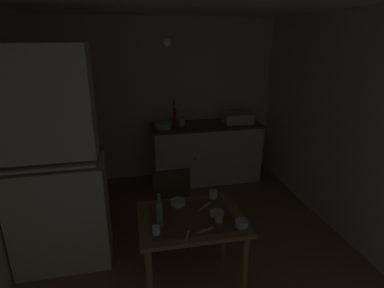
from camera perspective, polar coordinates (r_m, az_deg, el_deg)
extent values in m
plane|color=#8C6748|center=(3.83, -0.96, -16.44)|extent=(4.57, 4.57, 0.00)
cube|color=beige|center=(5.02, -5.26, 7.89)|extent=(3.64, 0.10, 2.50)
cube|color=beige|center=(4.02, 25.31, 3.21)|extent=(0.10, 3.67, 2.50)
cube|color=beige|center=(3.46, -22.70, -11.68)|extent=(0.90, 0.53, 1.09)
cube|color=beige|center=(3.06, -25.43, 6.92)|extent=(0.83, 0.45, 1.00)
cube|color=beige|center=(3.18, -24.13, -2.76)|extent=(0.81, 0.48, 0.02)
cube|color=beige|center=(5.00, 2.51, -1.66)|extent=(1.66, 0.60, 0.89)
cube|color=#545342|center=(4.86, 2.59, 3.42)|extent=(1.69, 0.63, 0.03)
sphere|color=#2D2823|center=(4.65, 0.53, -2.73)|extent=(0.02, 0.02, 0.02)
cube|color=white|center=(4.99, 8.23, 4.72)|extent=(0.44, 0.34, 0.15)
cube|color=black|center=(4.97, 8.27, 5.52)|extent=(0.38, 0.28, 0.01)
cylinder|color=maroon|center=(4.77, -3.20, 5.03)|extent=(0.05, 0.05, 0.28)
cylinder|color=maroon|center=(4.68, -3.08, 6.01)|extent=(0.03, 0.12, 0.03)
cylinder|color=#9D351F|center=(4.78, -3.36, 7.41)|extent=(0.02, 0.16, 0.12)
cylinder|color=#ADD1C1|center=(4.67, -5.23, 3.40)|extent=(0.27, 0.27, 0.08)
cylinder|color=beige|center=(4.78, -1.88, 4.13)|extent=(0.11, 0.11, 0.13)
cube|color=olive|center=(2.83, -0.12, -13.46)|extent=(0.94, 0.74, 0.04)
cube|color=white|center=(2.82, -0.12, -13.17)|extent=(0.73, 0.58, 0.00)
cylinder|color=#8B6240|center=(2.78, -7.73, -23.89)|extent=(0.06, 0.06, 0.69)
cylinder|color=olive|center=(2.91, 9.56, -21.61)|extent=(0.06, 0.06, 0.69)
cylinder|color=olive|center=(3.24, -8.53, -16.63)|extent=(0.06, 0.06, 0.69)
cylinder|color=olive|center=(3.36, 5.83, -15.11)|extent=(0.06, 0.06, 0.69)
cube|color=#352916|center=(3.50, -4.25, -11.52)|extent=(0.42, 0.42, 0.03)
cube|color=#392B16|center=(3.21, -3.69, -9.00)|extent=(0.38, 0.05, 0.51)
cylinder|color=#352916|center=(3.80, -2.13, -12.89)|extent=(0.04, 0.04, 0.43)
cylinder|color=#352916|center=(3.75, -7.33, -13.55)|extent=(0.04, 0.04, 0.43)
cylinder|color=#352916|center=(3.52, -0.76, -15.73)|extent=(0.04, 0.04, 0.43)
cylinder|color=#352916|center=(3.47, -6.42, -16.52)|extent=(0.04, 0.04, 0.43)
cylinder|color=beige|center=(2.85, 4.54, -12.45)|extent=(0.13, 0.13, 0.03)
cylinder|color=#ADD1C1|center=(2.99, -2.60, -10.57)|extent=(0.14, 0.14, 0.05)
cylinder|color=#9EB2C6|center=(2.72, 9.01, -14.08)|extent=(0.11, 0.11, 0.06)
cylinder|color=white|center=(2.61, -6.54, -15.36)|extent=(0.06, 0.06, 0.07)
cylinder|color=tan|center=(2.74, 4.90, -13.29)|extent=(0.07, 0.07, 0.08)
cylinder|color=beige|center=(3.10, 3.89, -9.14)|extent=(0.07, 0.07, 0.08)
cylinder|color=#4C7F56|center=(2.65, -5.93, -12.60)|extent=(0.06, 0.06, 0.23)
cylinder|color=#4C7F56|center=(2.58, -6.04, -9.76)|extent=(0.03, 0.03, 0.07)
cube|color=silver|center=(2.97, 2.38, -11.26)|extent=(0.16, 0.14, 0.00)
cube|color=beige|center=(2.59, -0.89, -16.38)|extent=(0.07, 0.14, 0.00)
cube|color=beige|center=(2.65, 2.30, -15.45)|extent=(0.15, 0.07, 0.00)
sphere|color=#F9EFCC|center=(3.18, -4.61, 18.09)|extent=(0.08, 0.08, 0.08)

